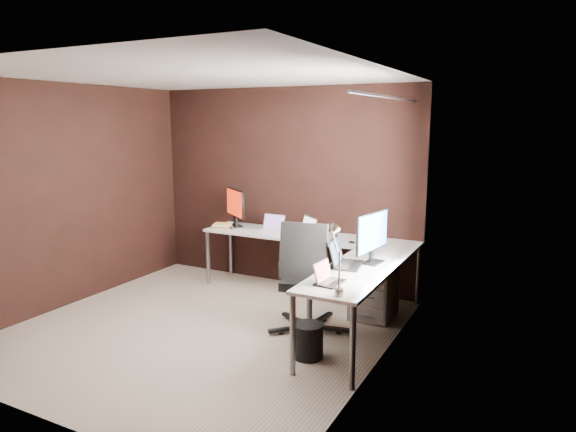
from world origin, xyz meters
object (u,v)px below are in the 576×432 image
at_px(book_stack, 222,226).
at_px(drawer_pedestal, 374,290).
at_px(laptop_black_small, 327,278).
at_px(office_chair, 308,300).
at_px(monitor_right, 372,235).
at_px(laptop_silver, 304,232).
at_px(monitor_left, 235,206).
at_px(laptop_black_big, 343,260).
at_px(wastebasket, 308,341).
at_px(laptop_white, 272,227).
at_px(desk_lamp, 335,250).

bearing_deg(book_stack, drawer_pedestal, -5.27).
relative_size(laptop_black_small, office_chair, 0.24).
distance_m(monitor_right, laptop_black_small, 0.82).
bearing_deg(laptop_silver, laptop_black_small, -18.58).
xyz_separation_m(monitor_left, laptop_black_small, (2.00, -1.65, -0.23)).
relative_size(monitor_right, laptop_black_big, 1.41).
relative_size(monitor_right, office_chair, 0.53).
bearing_deg(laptop_black_small, laptop_black_big, 11.89).
bearing_deg(wastebasket, laptop_black_small, -10.31).
bearing_deg(drawer_pedestal, office_chair, -122.66).
height_order(monitor_right, laptop_black_small, monitor_right).
bearing_deg(monitor_left, book_stack, -68.93).
distance_m(laptop_black_big, laptop_black_small, 0.57).
relative_size(office_chair, wastebasket, 3.70).
distance_m(laptop_white, book_stack, 0.65).
xyz_separation_m(drawer_pedestal, wastebasket, (-0.21, -1.21, -0.14)).
bearing_deg(book_stack, wastebasket, -36.91).
height_order(laptop_black_big, wastebasket, laptop_black_big).
bearing_deg(monitor_right, wastebasket, 164.66).
xyz_separation_m(laptop_silver, laptop_black_big, (0.87, -0.99, 0.00)).
distance_m(laptop_black_small, wastebasket, 0.65).
bearing_deg(office_chair, book_stack, 140.90).
bearing_deg(laptop_black_big, monitor_right, -54.93).
bearing_deg(desk_lamp, laptop_black_small, 148.56).
distance_m(laptop_black_small, desk_lamp, 0.39).
bearing_deg(book_stack, laptop_silver, 5.70).
height_order(laptop_white, laptop_black_small, laptop_white).
bearing_deg(monitor_left, laptop_white, 33.13).
height_order(laptop_silver, laptop_black_big, laptop_black_big).
distance_m(laptop_white, office_chair, 1.53).
bearing_deg(desk_lamp, book_stack, 165.04).
bearing_deg(monitor_right, laptop_silver, 62.96).
distance_m(monitor_left, laptop_black_big, 2.22).
bearing_deg(desk_lamp, wastebasket, 167.48).
xyz_separation_m(laptop_silver, office_chair, (0.53, -1.00, -0.44)).
distance_m(laptop_white, laptop_black_small, 2.16).
relative_size(laptop_black_big, wastebasket, 1.38).
bearing_deg(laptop_black_big, wastebasket, 159.07).
bearing_deg(laptop_black_big, monitor_left, 50.92).
xyz_separation_m(laptop_white, office_chair, (1.00, -1.07, -0.44)).
bearing_deg(monitor_left, laptop_black_small, -2.82).
relative_size(desk_lamp, wastebasket, 1.77).
bearing_deg(laptop_black_big, office_chair, 83.64).
bearing_deg(laptop_white, desk_lamp, -47.75).
relative_size(laptop_white, desk_lamp, 0.54).
relative_size(laptop_white, laptop_silver, 0.70).
height_order(monitor_right, wastebasket, monitor_right).
xyz_separation_m(laptop_silver, desk_lamp, (1.10, -1.74, 0.29)).
bearing_deg(office_chair, laptop_black_big, -7.29).
relative_size(book_stack, office_chair, 0.22).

